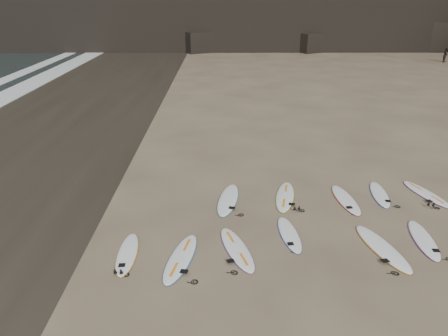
{
  "coord_description": "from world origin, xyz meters",
  "views": [
    {
      "loc": [
        -3.01,
        -11.47,
        7.07
      ],
      "look_at": [
        -2.88,
        2.27,
        1.5
      ],
      "focal_mm": 35.0,
      "sensor_mm": 36.0,
      "label": 1
    }
  ],
  "objects_px": {
    "surfboard_3": "(382,248)",
    "surfboard_11": "(127,253)",
    "surfboard_2": "(289,234)",
    "surfboard_9": "(426,194)",
    "surfboard_0": "(181,258)",
    "person_b": "(446,55)",
    "surfboard_1": "(237,249)",
    "surfboard_6": "(285,196)",
    "surfboard_5": "(228,199)",
    "surfboard_8": "(380,194)",
    "surfboard_4": "(424,239)",
    "surfboard_7": "(346,199)"
  },
  "relations": [
    {
      "from": "surfboard_0",
      "to": "surfboard_5",
      "type": "relative_size",
      "value": 0.96
    },
    {
      "from": "surfboard_0",
      "to": "surfboard_8",
      "type": "xyz_separation_m",
      "value": [
        7.1,
        4.15,
        -0.01
      ]
    },
    {
      "from": "surfboard_4",
      "to": "surfboard_6",
      "type": "distance_m",
      "value": 4.89
    },
    {
      "from": "surfboard_6",
      "to": "surfboard_11",
      "type": "bearing_deg",
      "value": -131.98
    },
    {
      "from": "surfboard_5",
      "to": "surfboard_11",
      "type": "distance_m",
      "value": 4.6
    },
    {
      "from": "surfboard_9",
      "to": "surfboard_3",
      "type": "bearing_deg",
      "value": -144.49
    },
    {
      "from": "surfboard_11",
      "to": "person_b",
      "type": "relative_size",
      "value": 1.48
    },
    {
      "from": "surfboard_2",
      "to": "surfboard_4",
      "type": "relative_size",
      "value": 0.93
    },
    {
      "from": "surfboard_3",
      "to": "surfboard_11",
      "type": "distance_m",
      "value": 7.49
    },
    {
      "from": "surfboard_1",
      "to": "surfboard_7",
      "type": "xyz_separation_m",
      "value": [
        4.09,
        3.24,
        -0.0
      ]
    },
    {
      "from": "surfboard_2",
      "to": "surfboard_7",
      "type": "distance_m",
      "value": 3.41
    },
    {
      "from": "surfboard_0",
      "to": "surfboard_11",
      "type": "height_order",
      "value": "surfboard_0"
    },
    {
      "from": "surfboard_2",
      "to": "surfboard_5",
      "type": "distance_m",
      "value": 3.09
    },
    {
      "from": "surfboard_6",
      "to": "surfboard_0",
      "type": "bearing_deg",
      "value": -119.77
    },
    {
      "from": "surfboard_7",
      "to": "surfboard_9",
      "type": "relative_size",
      "value": 1.01
    },
    {
      "from": "surfboard_0",
      "to": "surfboard_3",
      "type": "distance_m",
      "value": 5.94
    },
    {
      "from": "surfboard_2",
      "to": "surfboard_9",
      "type": "xyz_separation_m",
      "value": [
        5.56,
        2.87,
        0.0
      ]
    },
    {
      "from": "surfboard_9",
      "to": "surfboard_11",
      "type": "relative_size",
      "value": 1.09
    },
    {
      "from": "surfboard_3",
      "to": "surfboard_11",
      "type": "xyz_separation_m",
      "value": [
        -7.49,
        -0.23,
        -0.01
      ]
    },
    {
      "from": "surfboard_1",
      "to": "surfboard_5",
      "type": "relative_size",
      "value": 0.94
    },
    {
      "from": "surfboard_6",
      "to": "surfboard_9",
      "type": "distance_m",
      "value": 5.32
    },
    {
      "from": "person_b",
      "to": "surfboard_3",
      "type": "bearing_deg",
      "value": -168.0
    },
    {
      "from": "surfboard_3",
      "to": "surfboard_9",
      "type": "distance_m",
      "value": 4.7
    },
    {
      "from": "surfboard_4",
      "to": "surfboard_8",
      "type": "xyz_separation_m",
      "value": [
        -0.25,
        3.22,
        -0.0
      ]
    },
    {
      "from": "surfboard_6",
      "to": "surfboard_8",
      "type": "xyz_separation_m",
      "value": [
        3.57,
        0.16,
        -0.01
      ]
    },
    {
      "from": "surfboard_6",
      "to": "surfboard_4",
      "type": "bearing_deg",
      "value": -26.99
    },
    {
      "from": "surfboard_2",
      "to": "surfboard_9",
      "type": "distance_m",
      "value": 6.25
    },
    {
      "from": "surfboard_0",
      "to": "surfboard_11",
      "type": "distance_m",
      "value": 1.59
    },
    {
      "from": "surfboard_9",
      "to": "surfboard_8",
      "type": "bearing_deg",
      "value": 164.33
    },
    {
      "from": "surfboard_3",
      "to": "person_b",
      "type": "relative_size",
      "value": 1.78
    },
    {
      "from": "surfboard_1",
      "to": "person_b",
      "type": "height_order",
      "value": "person_b"
    },
    {
      "from": "surfboard_11",
      "to": "surfboard_7",
      "type": "bearing_deg",
      "value": 23.37
    },
    {
      "from": "surfboard_0",
      "to": "surfboard_6",
      "type": "xyz_separation_m",
      "value": [
        3.53,
        3.99,
        0.0
      ]
    },
    {
      "from": "surfboard_3",
      "to": "surfboard_7",
      "type": "bearing_deg",
      "value": 80.0
    },
    {
      "from": "surfboard_3",
      "to": "surfboard_2",
      "type": "bearing_deg",
      "value": 148.92
    },
    {
      "from": "surfboard_9",
      "to": "surfboard_11",
      "type": "bearing_deg",
      "value": -175.44
    },
    {
      "from": "person_b",
      "to": "surfboard_11",
      "type": "bearing_deg",
      "value": -176.17
    },
    {
      "from": "surfboard_3",
      "to": "surfboard_5",
      "type": "relative_size",
      "value": 1.01
    },
    {
      "from": "surfboard_8",
      "to": "person_b",
      "type": "bearing_deg",
      "value": 67.88
    },
    {
      "from": "surfboard_0",
      "to": "surfboard_7",
      "type": "relative_size",
      "value": 1.04
    },
    {
      "from": "person_b",
      "to": "surfboard_6",
      "type": "bearing_deg",
      "value": -173.44
    },
    {
      "from": "surfboard_0",
      "to": "surfboard_9",
      "type": "relative_size",
      "value": 1.05
    },
    {
      "from": "person_b",
      "to": "surfboard_8",
      "type": "bearing_deg",
      "value": -169.04
    },
    {
      "from": "surfboard_4",
      "to": "surfboard_7",
      "type": "height_order",
      "value": "surfboard_7"
    },
    {
      "from": "surfboard_6",
      "to": "person_b",
      "type": "height_order",
      "value": "person_b"
    },
    {
      "from": "surfboard_6",
      "to": "surfboard_7",
      "type": "distance_m",
      "value": 2.19
    },
    {
      "from": "surfboard_2",
      "to": "surfboard_3",
      "type": "relative_size",
      "value": 0.82
    },
    {
      "from": "surfboard_4",
      "to": "surfboard_9",
      "type": "distance_m",
      "value": 3.56
    },
    {
      "from": "surfboard_2",
      "to": "surfboard_5",
      "type": "bearing_deg",
      "value": 122.19
    },
    {
      "from": "surfboard_5",
      "to": "surfboard_8",
      "type": "height_order",
      "value": "surfboard_5"
    }
  ]
}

